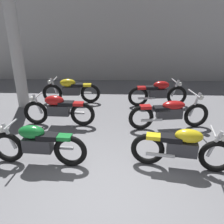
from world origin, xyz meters
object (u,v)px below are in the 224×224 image
object	(u,v)px
motorcycle_left_row_0	(37,144)
motorcycle_right_row_2	(158,93)
support_pillar	(17,58)
motorcycle_right_row_0	(183,147)
motorcycle_left_row_2	(71,90)
motorcycle_right_row_1	(170,112)
motorcycle_left_row_1	(58,109)

from	to	relation	value
motorcycle_left_row_0	motorcycle_right_row_2	bearing A→B (deg)	50.41
support_pillar	motorcycle_right_row_0	xyz separation A→B (m)	(4.43, -3.29, -1.14)
motorcycle_left_row_2	motorcycle_right_row_1	distance (m)	3.54
motorcycle_right_row_2	motorcycle_left_row_0	bearing A→B (deg)	-129.59
motorcycle_right_row_0	motorcycle_right_row_1	distance (m)	1.79
motorcycle_left_row_0	motorcycle_right_row_2	size ratio (longest dim) A/B	1.00
motorcycle_left_row_1	motorcycle_right_row_2	world-z (taller)	same
motorcycle_right_row_0	motorcycle_right_row_2	distance (m)	3.49
motorcycle_left_row_0	motorcycle_left_row_1	bearing A→B (deg)	91.57
motorcycle_left_row_1	motorcycle_right_row_2	bearing A→B (deg)	28.98
motorcycle_right_row_0	motorcycle_right_row_2	xyz separation A→B (m)	(0.02, 3.49, 0.00)
motorcycle_left_row_1	motorcycle_right_row_2	size ratio (longest dim) A/B	1.00
motorcycle_right_row_2	motorcycle_right_row_0	bearing A→B (deg)	-90.40
motorcycle_left_row_1	motorcycle_left_row_2	xyz separation A→B (m)	(-0.02, 1.79, 0.00)
motorcycle_left_row_0	motorcycle_right_row_0	world-z (taller)	same
motorcycle_left_row_2	motorcycle_right_row_2	distance (m)	2.94
motorcycle_left_row_0	motorcycle_right_row_2	distance (m)	4.49
support_pillar	motorcycle_right_row_1	xyz separation A→B (m)	(4.52, -1.50, -1.15)
motorcycle_left_row_1	motorcycle_left_row_2	bearing A→B (deg)	90.73
motorcycle_left_row_0	motorcycle_right_row_2	xyz separation A→B (m)	(2.86, 3.46, 0.00)
motorcycle_left_row_2	motorcycle_right_row_2	size ratio (longest dim) A/B	1.00
motorcycle_right_row_0	support_pillar	bearing A→B (deg)	143.45
motorcycle_left_row_1	motorcycle_right_row_0	bearing A→B (deg)	-33.01
motorcycle_right_row_0	motorcycle_left_row_2	bearing A→B (deg)	128.43
support_pillar	motorcycle_right_row_0	size ratio (longest dim) A/B	1.63
motorcycle_left_row_0	motorcycle_left_row_1	world-z (taller)	same
motorcycle_left_row_0	support_pillar	bearing A→B (deg)	116.13
motorcycle_right_row_1	motorcycle_right_row_2	xyz separation A→B (m)	(-0.07, 1.70, 0.01)
motorcycle_left_row_0	motorcycle_right_row_0	bearing A→B (deg)	-0.57
support_pillar	motorcycle_right_row_1	bearing A→B (deg)	-18.33
motorcycle_left_row_1	motorcycle_right_row_2	xyz separation A→B (m)	(2.91, 1.61, 0.00)
motorcycle_left_row_0	motorcycle_left_row_1	size ratio (longest dim) A/B	1.00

